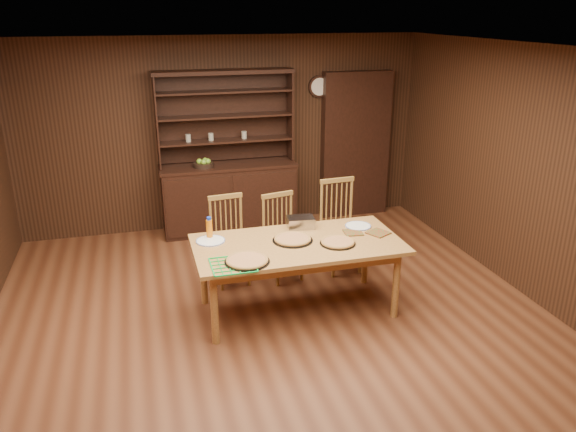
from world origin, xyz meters
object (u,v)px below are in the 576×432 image
object	(u,v)px
chair_center	(281,234)
china_hutch	(229,188)
dining_table	(298,249)
chair_right	(339,222)
chair_left	(229,237)
juice_bottle	(209,228)

from	to	relation	value
chair_center	china_hutch	bearing A→B (deg)	89.23
dining_table	chair_right	size ratio (longest dim) A/B	1.90
chair_left	dining_table	bearing A→B (deg)	-63.61
chair_left	chair_center	xyz separation A→B (m)	(0.59, -0.06, -0.01)
chair_left	chair_center	bearing A→B (deg)	-11.42
china_hutch	chair_center	distance (m)	1.65
dining_table	chair_left	bearing A→B (deg)	122.47
chair_left	chair_right	world-z (taller)	chair_right
china_hutch	juice_bottle	world-z (taller)	china_hutch
dining_table	chair_right	distance (m)	1.15
chair_left	chair_center	distance (m)	0.59
china_hutch	chair_left	world-z (taller)	china_hutch
dining_table	chair_center	distance (m)	0.82
china_hutch	dining_table	bearing A→B (deg)	-83.38
china_hutch	chair_right	bearing A→B (deg)	-56.44
china_hutch	chair_left	xyz separation A→B (m)	(-0.27, -1.56, -0.07)
chair_right	juice_bottle	distance (m)	1.68
chair_right	dining_table	bearing A→B (deg)	-135.72
china_hutch	chair_left	bearing A→B (deg)	-99.71
chair_right	juice_bottle	world-z (taller)	chair_right
dining_table	chair_left	xyz separation A→B (m)	(-0.55, 0.86, -0.15)
china_hutch	chair_right	world-z (taller)	china_hutch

